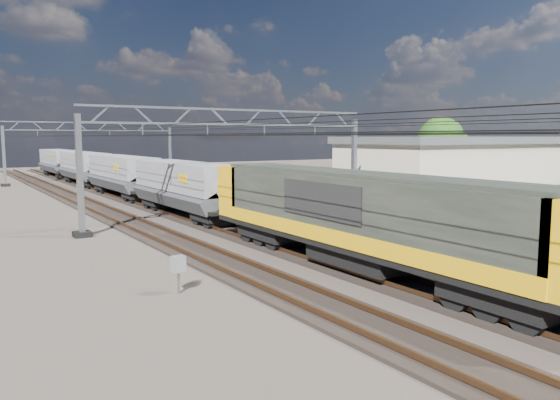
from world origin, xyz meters
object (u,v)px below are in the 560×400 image
catenary_gantry_mid (237,161)px  tree_far (444,142)px  locomotive (362,215)px  hopper_wagon_mid (122,173)px  industrial_shed (449,167)px  catenary_gantry_far (93,150)px  hopper_wagon_fourth (59,161)px  hopper_wagon_third (84,166)px  hopper_wagon_lead (185,185)px  trackside_cabinet (178,265)px

catenary_gantry_mid → tree_far: size_ratio=2.64×
locomotive → hopper_wagon_mid: 31.90m
locomotive → industrial_shed: bearing=33.9°
catenary_gantry_far → hopper_wagon_fourth: 10.49m
hopper_wagon_fourth → hopper_wagon_third: bearing=-90.0°
hopper_wagon_third → hopper_wagon_fourth: same height
locomotive → industrial_shed: industrial_shed is taller
hopper_wagon_third → hopper_wagon_mid: bearing=-90.0°
catenary_gantry_mid → industrial_shed: bearing=5.2°
catenary_gantry_far → hopper_wagon_lead: size_ratio=1.53×
hopper_wagon_third → hopper_wagon_fourth: size_ratio=1.00×
industrial_shed → hopper_wagon_mid: bearing=146.7°
hopper_wagon_third → industrial_shed: bearing=-51.3°
hopper_wagon_third → industrial_shed: (24.00, -29.96, 0.49)m
locomotive → hopper_wagon_fourth: 60.30m
hopper_wagon_lead → hopper_wagon_third: bearing=90.0°
tree_far → hopper_wagon_mid: bearing=166.1°
hopper_wagon_third → tree_far: size_ratio=1.73×
hopper_wagon_lead → hopper_wagon_third: size_ratio=1.00×
locomotive → hopper_wagon_third: (-0.00, 46.10, -0.09)m
tree_far → hopper_wagon_third: bearing=145.6°
tree_far → hopper_wagon_fourth: bearing=131.6°
catenary_gantry_far → hopper_wagon_third: (-2.00, -4.04, -1.67)m
hopper_wagon_mid → hopper_wagon_third: 14.20m
hopper_wagon_mid → hopper_wagon_fourth: same height
hopper_wagon_fourth → tree_far: tree_far is taller
catenary_gantry_far → hopper_wagon_lead: 32.55m
locomotive → hopper_wagon_third: size_ratio=1.62×
catenary_gantry_mid → hopper_wagon_lead: (-2.00, 3.56, -1.67)m
hopper_wagon_lead → hopper_wagon_fourth: bearing=90.0°
hopper_wagon_mid → tree_far: (32.32, -7.97, 2.56)m
hopper_wagon_mid → industrial_shed: bearing=-33.3°
catenary_gantry_mid → hopper_wagon_third: catenary_gantry_mid is taller
trackside_cabinet → catenary_gantry_mid: bearing=48.2°
catenary_gantry_far → tree_far: size_ratio=2.64×
trackside_cabinet → tree_far: (39.52, 22.73, 3.78)m
catenary_gantry_far → locomotive: size_ratio=0.94×
hopper_wagon_mid → trackside_cabinet: hopper_wagon_mid is taller
locomotive → hopper_wagon_lead: (-0.00, 17.70, -0.09)m
catenary_gantry_far → tree_far: bearing=-40.8°
industrial_shed → locomotive: bearing=-146.1°
catenary_gantry_far → locomotive: 50.20m
locomotive → tree_far: bearing=36.5°
catenary_gantry_far → hopper_wagon_lead: (-2.00, -32.44, -1.67)m
catenary_gantry_mid → locomotive: size_ratio=0.94×
catenary_gantry_mid → tree_far: 31.87m
catenary_gantry_mid → catenary_gantry_far: 36.00m
hopper_wagon_lead → hopper_wagon_fourth: same height
locomotive → hopper_wagon_mid: size_ratio=1.62×
locomotive → tree_far: (32.32, 23.93, 2.47)m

